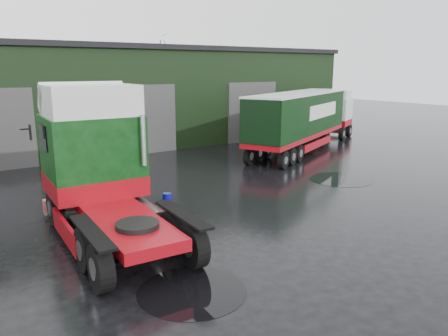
# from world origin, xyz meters

# --- Properties ---
(ground) EXTENTS (100.00, 100.00, 0.00)m
(ground) POSITION_xyz_m (0.00, 0.00, 0.00)
(ground) COLOR black
(warehouse) EXTENTS (32.40, 12.40, 6.30)m
(warehouse) POSITION_xyz_m (2.00, 20.00, 3.16)
(warehouse) COLOR black
(warehouse) RESTS_ON ground
(hero_tractor) EXTENTS (3.49, 7.41, 4.50)m
(hero_tractor) POSITION_xyz_m (-4.50, 1.93, 2.25)
(hero_tractor) COLOR #0B3610
(hero_tractor) RESTS_ON ground
(lorry_right) EXTENTS (13.39, 7.85, 3.59)m
(lorry_right) POSITION_xyz_m (9.55, 9.00, 1.79)
(lorry_right) COLOR silver
(lorry_right) RESTS_ON ground
(wash_bucket) EXTENTS (0.37, 0.37, 0.32)m
(wash_bucket) POSITION_xyz_m (-1.43, 4.71, 0.16)
(wash_bucket) COLOR #0707A5
(wash_bucket) RESTS_ON ground
(tree_back_b) EXTENTS (4.40, 4.40, 7.50)m
(tree_back_b) POSITION_xyz_m (10.00, 30.00, 3.75)
(tree_back_b) COLOR black
(tree_back_b) RESTS_ON ground
(puddle_0) EXTENTS (2.49, 2.49, 0.01)m
(puddle_0) POSITION_xyz_m (-4.16, -1.71, 0.00)
(puddle_0) COLOR black
(puddle_0) RESTS_ON ground
(puddle_1) EXTENTS (2.83, 2.83, 0.01)m
(puddle_1) POSITION_xyz_m (6.60, 3.20, 0.00)
(puddle_1) COLOR black
(puddle_1) RESTS_ON ground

